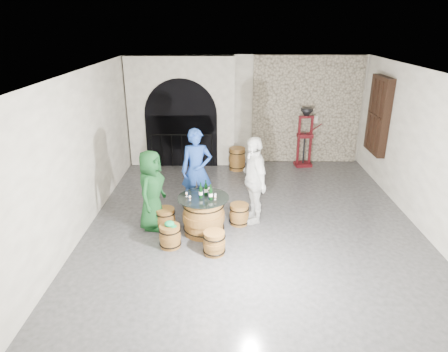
{
  "coord_description": "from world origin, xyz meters",
  "views": [
    {
      "loc": [
        -0.54,
        -7.87,
        4.11
      ],
      "look_at": [
        -0.62,
        -0.05,
        1.05
      ],
      "focal_mm": 32.0,
      "sensor_mm": 36.0,
      "label": 1
    }
  ],
  "objects_px": {
    "person_green": "(151,190)",
    "wine_bottle_right": "(206,189)",
    "side_barrel": "(237,159)",
    "barrel_stool_right": "(239,214)",
    "barrel_table": "(204,215)",
    "barrel_stool_left": "(165,219)",
    "barrel_stool_far": "(199,205)",
    "person_white": "(254,180)",
    "wine_bottle_center": "(211,193)",
    "wine_bottle_left": "(201,192)",
    "person_blue": "(197,170)",
    "corking_press": "(305,133)",
    "barrel_stool_near_left": "(170,236)",
    "barrel_stool_near_right": "(214,243)"
  },
  "relations": [
    {
      "from": "person_green",
      "to": "person_white",
      "type": "bearing_deg",
      "value": -67.14
    },
    {
      "from": "wine_bottle_left",
      "to": "side_barrel",
      "type": "xyz_separation_m",
      "value": [
        0.81,
        3.78,
        -0.6
      ]
    },
    {
      "from": "barrel_stool_far",
      "to": "person_green",
      "type": "height_order",
      "value": "person_green"
    },
    {
      "from": "barrel_table",
      "to": "person_white",
      "type": "xyz_separation_m",
      "value": [
        1.04,
        0.55,
        0.56
      ]
    },
    {
      "from": "wine_bottle_right",
      "to": "side_barrel",
      "type": "bearing_deg",
      "value": 78.87
    },
    {
      "from": "barrel_stool_left",
      "to": "wine_bottle_right",
      "type": "bearing_deg",
      "value": -3.37
    },
    {
      "from": "wine_bottle_left",
      "to": "barrel_table",
      "type": "bearing_deg",
      "value": 25.91
    },
    {
      "from": "barrel_stool_near_right",
      "to": "wine_bottle_left",
      "type": "relative_size",
      "value": 1.4
    },
    {
      "from": "barrel_stool_near_right",
      "to": "wine_bottle_right",
      "type": "relative_size",
      "value": 1.4
    },
    {
      "from": "barrel_stool_near_right",
      "to": "side_barrel",
      "type": "distance_m",
      "value": 4.59
    },
    {
      "from": "person_green",
      "to": "person_white",
      "type": "xyz_separation_m",
      "value": [
        2.12,
        0.32,
        0.1
      ]
    },
    {
      "from": "person_green",
      "to": "wine_bottle_right",
      "type": "relative_size",
      "value": 5.25
    },
    {
      "from": "barrel_stool_right",
      "to": "barrel_table",
      "type": "bearing_deg",
      "value": -152.27
    },
    {
      "from": "barrel_stool_far",
      "to": "barrel_stool_right",
      "type": "height_order",
      "value": "same"
    },
    {
      "from": "person_green",
      "to": "wine_bottle_left",
      "type": "distance_m",
      "value": 1.07
    },
    {
      "from": "wine_bottle_right",
      "to": "wine_bottle_left",
      "type": "bearing_deg",
      "value": -124.16
    },
    {
      "from": "side_barrel",
      "to": "corking_press",
      "type": "distance_m",
      "value": 2.14
    },
    {
      "from": "side_barrel",
      "to": "corking_press",
      "type": "bearing_deg",
      "value": 9.71
    },
    {
      "from": "wine_bottle_center",
      "to": "barrel_stool_near_left",
      "type": "bearing_deg",
      "value": -149.76
    },
    {
      "from": "barrel_table",
      "to": "corking_press",
      "type": "xyz_separation_m",
      "value": [
        2.77,
        4.1,
        0.62
      ]
    },
    {
      "from": "corking_press",
      "to": "barrel_stool_left",
      "type": "bearing_deg",
      "value": -139.18
    },
    {
      "from": "barrel_stool_near_right",
      "to": "corking_press",
      "type": "xyz_separation_m",
      "value": [
        2.53,
        4.9,
        0.8
      ]
    },
    {
      "from": "barrel_stool_left",
      "to": "barrel_stool_far",
      "type": "xyz_separation_m",
      "value": [
        0.66,
        0.65,
        0.0
      ]
    },
    {
      "from": "wine_bottle_right",
      "to": "person_white",
      "type": "bearing_deg",
      "value": 23.38
    },
    {
      "from": "barrel_stool_near_left",
      "to": "corking_press",
      "type": "height_order",
      "value": "corking_press"
    },
    {
      "from": "barrel_stool_right",
      "to": "side_barrel",
      "type": "xyz_separation_m",
      "value": [
        0.03,
        3.37,
        0.1
      ]
    },
    {
      "from": "barrel_stool_far",
      "to": "wine_bottle_center",
      "type": "distance_m",
      "value": 1.21
    },
    {
      "from": "person_blue",
      "to": "person_white",
      "type": "xyz_separation_m",
      "value": [
        1.25,
        -0.58,
        0.0
      ]
    },
    {
      "from": "person_blue",
      "to": "wine_bottle_left",
      "type": "distance_m",
      "value": 1.16
    },
    {
      "from": "barrel_stool_left",
      "to": "person_blue",
      "type": "distance_m",
      "value": 1.35
    },
    {
      "from": "wine_bottle_left",
      "to": "person_white",
      "type": "bearing_deg",
      "value": 27.65
    },
    {
      "from": "barrel_table",
      "to": "barrel_stool_left",
      "type": "bearing_deg",
      "value": 168.31
    },
    {
      "from": "wine_bottle_center",
      "to": "barrel_stool_right",
      "type": "bearing_deg",
      "value": 40.23
    },
    {
      "from": "barrel_stool_left",
      "to": "corking_press",
      "type": "xyz_separation_m",
      "value": [
        3.58,
        3.93,
        0.8
      ]
    },
    {
      "from": "wine_bottle_center",
      "to": "barrel_stool_near_right",
      "type": "bearing_deg",
      "value": -82.98
    },
    {
      "from": "barrel_table",
      "to": "barrel_stool_near_left",
      "type": "bearing_deg",
      "value": -138.04
    },
    {
      "from": "person_white",
      "to": "wine_bottle_center",
      "type": "xyz_separation_m",
      "value": [
        -0.89,
        -0.65,
        -0.02
      ]
    },
    {
      "from": "wine_bottle_center",
      "to": "barrel_table",
      "type": "bearing_deg",
      "value": 145.52
    },
    {
      "from": "side_barrel",
      "to": "barrel_stool_left",
      "type": "bearing_deg",
      "value": -113.79
    },
    {
      "from": "barrel_stool_near_right",
      "to": "wine_bottle_left",
      "type": "height_order",
      "value": "wine_bottle_left"
    },
    {
      "from": "person_blue",
      "to": "barrel_stool_far",
      "type": "bearing_deg",
      "value": -84.33
    },
    {
      "from": "wine_bottle_left",
      "to": "barrel_stool_near_right",
      "type": "bearing_deg",
      "value": -69.74
    },
    {
      "from": "person_green",
      "to": "wine_bottle_right",
      "type": "bearing_deg",
      "value": -81.14
    },
    {
      "from": "barrel_stool_left",
      "to": "side_barrel",
      "type": "bearing_deg",
      "value": 66.21
    },
    {
      "from": "corking_press",
      "to": "barrel_stool_right",
      "type": "bearing_deg",
      "value": -125.46
    },
    {
      "from": "barrel_table",
      "to": "wine_bottle_right",
      "type": "bearing_deg",
      "value": 67.55
    },
    {
      "from": "wine_bottle_left",
      "to": "wine_bottle_center",
      "type": "xyz_separation_m",
      "value": [
        0.2,
        -0.08,
        0.0
      ]
    },
    {
      "from": "person_green",
      "to": "side_barrel",
      "type": "bearing_deg",
      "value": -13.39
    },
    {
      "from": "barrel_stool_left",
      "to": "barrel_table",
      "type": "bearing_deg",
      "value": -11.69
    },
    {
      "from": "barrel_stool_far",
      "to": "person_white",
      "type": "relative_size",
      "value": 0.24
    }
  ]
}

